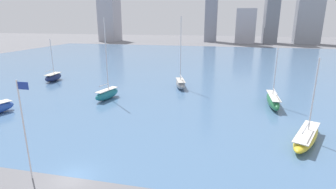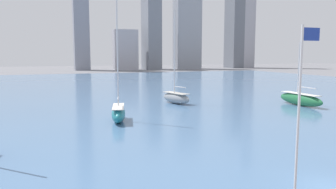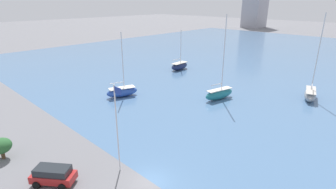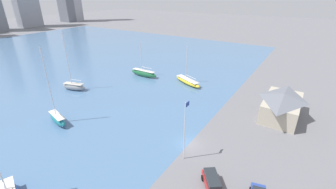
{
  "view_description": "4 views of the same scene",
  "coord_description": "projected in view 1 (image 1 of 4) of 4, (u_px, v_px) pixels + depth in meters",
  "views": [
    {
      "loc": [
        14.49,
        -20.42,
        15.33
      ],
      "look_at": [
        7.16,
        12.07,
        5.8
      ],
      "focal_mm": 28.0,
      "sensor_mm": 36.0,
      "label": 1
    },
    {
      "loc": [
        -16.77,
        -15.15,
        8.5
      ],
      "look_at": [
        -6.79,
        11.88,
        5.02
      ],
      "focal_mm": 35.0,
      "sensor_mm": 36.0,
      "label": 2
    },
    {
      "loc": [
        17.24,
        -15.28,
        18.06
      ],
      "look_at": [
        -6.28,
        9.33,
        5.77
      ],
      "focal_mm": 28.0,
      "sensor_mm": 36.0,
      "label": 3
    },
    {
      "loc": [
        -29.47,
        -14.42,
        24.64
      ],
      "look_at": [
        7.62,
        9.36,
        4.41
      ],
      "focal_mm": 24.0,
      "sensor_mm": 36.0,
      "label": 4
    }
  ],
  "objects": [
    {
      "name": "harbor_water",
      "position": [
        184.0,
        65.0,
        92.09
      ],
      "size": [
        180.0,
        140.0,
        0.0
      ],
      "color": "#4C7099",
      "rests_on": "ground_plane"
    },
    {
      "name": "ground_plane",
      "position": [
        73.0,
        177.0,
        26.44
      ],
      "size": [
        500.0,
        500.0,
        0.0
      ],
      "primitive_type": "plane",
      "color": "slate"
    },
    {
      "name": "sailboat_gray",
      "position": [
        181.0,
        83.0,
        60.74
      ],
      "size": [
        3.91,
        7.14,
        16.08
      ],
      "rotation": [
        0.0,
        0.0,
        0.29
      ],
      "color": "gray",
      "rests_on": "harbor_water"
    },
    {
      "name": "sailboat_green",
      "position": [
        273.0,
        100.0,
        47.95
      ],
      "size": [
        1.85,
        9.7,
        10.6
      ],
      "rotation": [
        0.0,
        0.0,
        0.0
      ],
      "color": "#236B3D",
      "rests_on": "harbor_water"
    },
    {
      "name": "sailboat_yellow",
      "position": [
        306.0,
        136.0,
        33.83
      ],
      "size": [
        6.38,
        10.55,
        10.89
      ],
      "rotation": [
        0.0,
        0.0,
        -0.42
      ],
      "color": "yellow",
      "rests_on": "harbor_water"
    },
    {
      "name": "sailboat_navy",
      "position": [
        53.0,
        77.0,
        67.72
      ],
      "size": [
        2.66,
        6.26,
        10.68
      ],
      "rotation": [
        0.0,
        0.0,
        0.05
      ],
      "color": "#19234C",
      "rests_on": "harbor_water"
    },
    {
      "name": "distant_city_skyline",
      "position": [
        267.0,
        3.0,
        171.94
      ],
      "size": [
        189.06,
        25.3,
        73.46
      ],
      "color": "#9E9EA8",
      "rests_on": "ground_plane"
    },
    {
      "name": "sailboat_teal",
      "position": [
        107.0,
        94.0,
        52.14
      ],
      "size": [
        3.2,
        6.9,
        15.77
      ],
      "rotation": [
        0.0,
        0.0,
        -0.23
      ],
      "color": "#1E757F",
      "rests_on": "harbor_water"
    },
    {
      "name": "flag_pole",
      "position": [
        25.0,
        127.0,
        24.77
      ],
      "size": [
        1.24,
        0.14,
        10.12
      ],
      "color": "silver",
      "rests_on": "ground_plane"
    }
  ]
}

